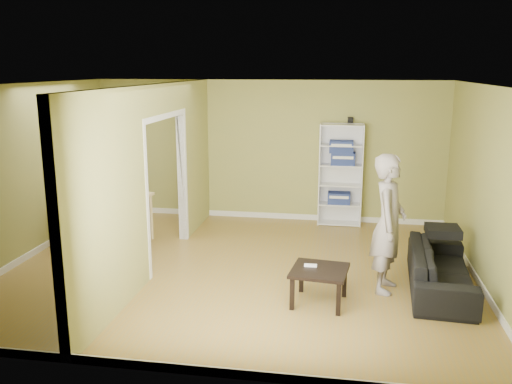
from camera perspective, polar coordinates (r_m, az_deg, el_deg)
room_shell at (r=7.46m, az=-1.77°, el=1.21°), size 6.50×6.50×6.50m
partition at (r=7.78m, az=-10.47°, el=1.49°), size 0.22×5.50×2.60m
wall_speaker at (r=9.90m, az=9.91°, el=7.47°), size 0.10×0.10×0.10m
sofa at (r=7.42m, az=18.91°, el=-7.07°), size 1.98×0.96×0.74m
person at (r=7.03m, az=13.85°, el=-2.04°), size 0.86×0.73×2.10m
bookshelf at (r=9.95m, az=8.89°, el=1.84°), size 0.78×0.34×1.84m
paper_box_navy_a at (r=10.00m, az=8.73°, el=-0.61°), size 0.40×0.26×0.21m
paper_box_navy_b at (r=9.85m, az=9.15°, el=3.49°), size 0.43×0.28×0.22m
paper_box_navy_c at (r=9.82m, az=8.98°, el=4.73°), size 0.42×0.27×0.22m
coffee_table at (r=6.69m, az=6.69°, el=-8.59°), size 0.66×0.66×0.44m
game_controller at (r=6.73m, az=5.76°, el=-7.69°), size 0.16×0.04×0.03m
dining_table at (r=9.12m, az=-15.42°, el=-0.80°), size 1.28×0.85×0.80m
chair_left at (r=9.60m, az=-19.46°, el=-2.00°), size 0.56×0.56×0.92m
chair_near at (r=8.67m, az=-16.67°, el=-3.30°), size 0.46×0.46×0.95m
chair_far at (r=9.77m, az=-13.52°, el=-1.37°), size 0.55×0.55×0.92m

